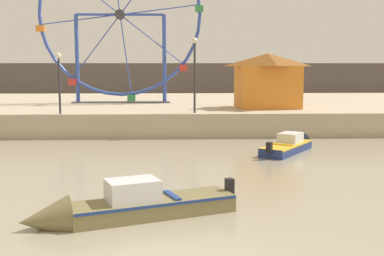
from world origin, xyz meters
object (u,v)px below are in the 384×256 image
object	(u,v)px
carnival_booth_orange_canopy	(268,80)
promenade_lamp_near	(195,64)
motorboat_olive_wood	(120,208)
promenade_lamp_far	(59,73)
motorboat_navy_blue	(293,144)
ferris_wheel_blue_frame	(120,18)

from	to	relation	value
carnival_booth_orange_canopy	promenade_lamp_near	world-z (taller)	promenade_lamp_near
motorboat_olive_wood	promenade_lamp_far	world-z (taller)	promenade_lamp_far
motorboat_navy_blue	ferris_wheel_blue_frame	bearing A→B (deg)	70.59
motorboat_navy_blue	promenade_lamp_near	xyz separation A→B (m)	(-4.48, 4.72, 3.80)
ferris_wheel_blue_frame	promenade_lamp_far	size ratio (longest dim) A/B	3.61
motorboat_olive_wood	promenade_lamp_far	bearing A→B (deg)	-93.22
ferris_wheel_blue_frame	promenade_lamp_near	size ratio (longest dim) A/B	2.88
ferris_wheel_blue_frame	motorboat_navy_blue	bearing A→B (deg)	-53.67
motorboat_olive_wood	motorboat_navy_blue	xyz separation A→B (m)	(7.04, 10.47, -0.04)
ferris_wheel_blue_frame	carnival_booth_orange_canopy	bearing A→B (deg)	-26.75
motorboat_olive_wood	promenade_lamp_near	distance (m)	15.85
motorboat_navy_blue	ferris_wheel_blue_frame	xyz separation A→B (m)	(-9.44, 12.84, 7.15)
carnival_booth_orange_canopy	promenade_lamp_near	bearing A→B (deg)	-149.16
motorboat_navy_blue	promenade_lamp_near	distance (m)	7.53
motorboat_navy_blue	motorboat_olive_wood	bearing A→B (deg)	-179.66
promenade_lamp_far	carnival_booth_orange_canopy	bearing A→B (deg)	16.01
carnival_booth_orange_canopy	promenade_lamp_near	xyz separation A→B (m)	(-4.74, -3.23, 0.94)
motorboat_navy_blue	ferris_wheel_blue_frame	world-z (taller)	ferris_wheel_blue_frame
motorboat_olive_wood	carnival_booth_orange_canopy	xyz separation A→B (m)	(7.30, 18.42, 2.82)
ferris_wheel_blue_frame	carnival_booth_orange_canopy	world-z (taller)	ferris_wheel_blue_frame
motorboat_olive_wood	ferris_wheel_blue_frame	distance (m)	24.49
ferris_wheel_blue_frame	carnival_booth_orange_canopy	size ratio (longest dim) A/B	2.82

